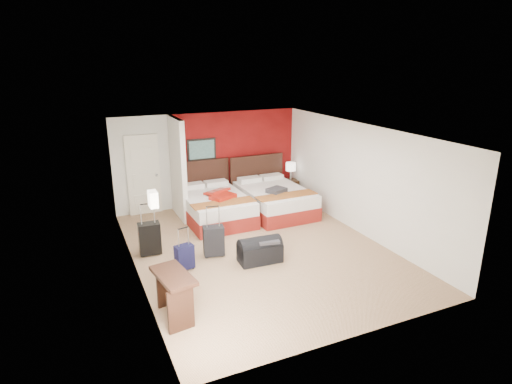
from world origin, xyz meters
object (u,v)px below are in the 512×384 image
red_suitcase_open (220,194)px  suitcase_navy (185,258)px  suitcase_charcoal (214,242)px  bed_right (275,201)px  bed_left (215,208)px  nightstand (290,189)px  suitcase_black (150,240)px  table_lamp (291,171)px  desk (174,296)px  duffel_bag (260,252)px

red_suitcase_open → suitcase_navy: red_suitcase_open is taller
suitcase_charcoal → suitcase_navy: bearing=-143.5°
red_suitcase_open → suitcase_charcoal: size_ratio=1.32×
bed_right → suitcase_navy: size_ratio=4.60×
bed_right → bed_left: bearing=174.8°
red_suitcase_open → nightstand: red_suitcase_open is taller
suitcase_black → suitcase_charcoal: 1.31m
table_lamp → suitcase_black: (-4.37, -2.05, -0.47)m
nightstand → suitcase_charcoal: bearing=-134.3°
bed_right → suitcase_black: 3.63m
desk → bed_right: bearing=36.6°
nightstand → suitcase_black: bearing=-148.8°
red_suitcase_open → suitcase_black: size_ratio=1.24×
suitcase_black → suitcase_navy: bearing=-60.0°
bed_right → suitcase_navy: (-2.97, -2.12, -0.09)m
nightstand → duffel_bag: nightstand is taller
bed_left → nightstand: (2.52, 0.75, -0.05)m
table_lamp → bed_right: bearing=-137.3°
table_lamp → desk: table_lamp is taller
nightstand → duffel_bag: 4.09m
table_lamp → duffel_bag: (-2.46, -3.27, -0.58)m
nightstand → table_lamp: (0.00, 0.00, 0.52)m
bed_right → nightstand: 1.28m
bed_left → desk: 4.17m
suitcase_charcoal → desk: desk is taller
suitcase_black → suitcase_navy: size_ratio=1.39×
nightstand → suitcase_charcoal: size_ratio=0.89×
nightstand → table_lamp: size_ratio=1.08×
suitcase_black → duffel_bag: (1.91, -1.21, -0.11)m
nightstand → suitcase_black: suitcase_black is taller
bed_left → table_lamp: table_lamp is taller
bed_left → desk: desk is taller
bed_left → bed_right: bed_right is taller
bed_right → suitcase_charcoal: 2.89m
table_lamp → nightstand: bearing=0.0°
suitcase_navy → desk: size_ratio=0.52×
suitcase_black → duffel_bag: size_ratio=0.78×
red_suitcase_open → nightstand: 2.60m
red_suitcase_open → table_lamp: bearing=-5.0°
desk → suitcase_charcoal: bearing=46.3°
duffel_bag → nightstand: bearing=56.0°
suitcase_black → table_lamp: bearing=28.4°
table_lamp → suitcase_black: 4.85m
nightstand → duffel_bag: size_ratio=0.65×
nightstand → duffel_bag: (-2.46, -3.27, -0.06)m
suitcase_black → suitcase_navy: 1.05m
bed_left → desk: (-1.93, -3.70, 0.06)m
suitcase_charcoal → duffel_bag: 0.97m
bed_right → table_lamp: (0.94, 0.86, 0.47)m
bed_right → red_suitcase_open: size_ratio=2.68×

